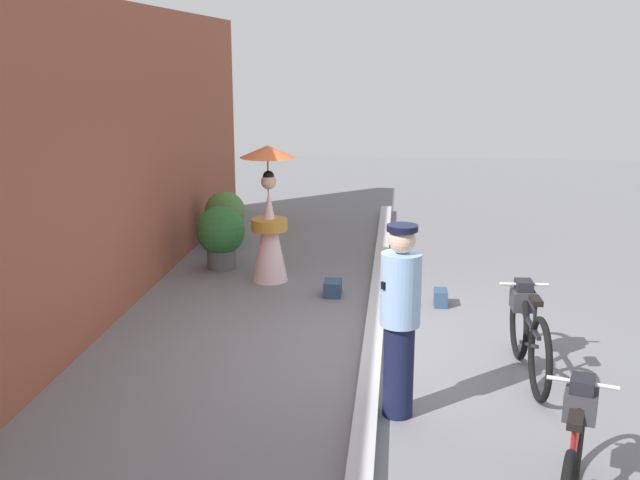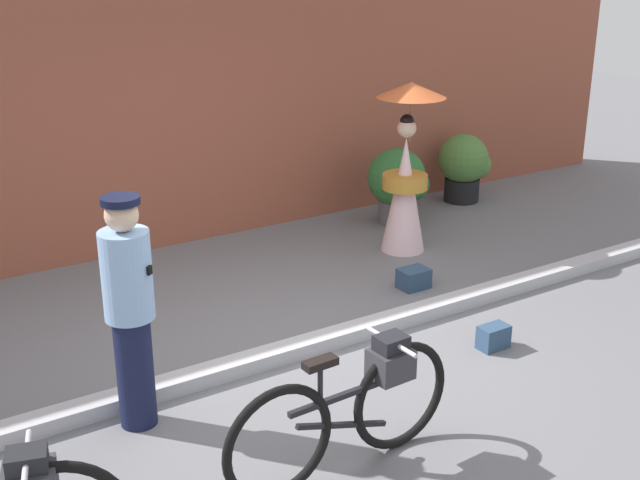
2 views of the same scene
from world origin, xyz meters
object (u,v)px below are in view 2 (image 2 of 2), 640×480
person_with_parasol (406,171)px  potted_plant_small (399,182)px  bicycle_near_officer (351,407)px  person_officer (130,308)px  potted_plant_by_door (465,165)px  backpack_spare (494,337)px  backpack_on_pavement (414,278)px

person_with_parasol → potted_plant_small: size_ratio=2.01×
bicycle_near_officer → person_officer: size_ratio=1.03×
potted_plant_by_door → backpack_spare: potted_plant_by_door is taller
person_officer → potted_plant_by_door: size_ratio=1.88×
person_with_parasol → potted_plant_small: 1.02m
person_with_parasol → backpack_on_pavement: (-0.59, -0.92, -0.80)m
potted_plant_by_door → backpack_spare: (-2.62, -3.30, -0.38)m
bicycle_near_officer → person_with_parasol: 4.11m
person_officer → backpack_on_pavement: size_ratio=5.75×
potted_plant_small → person_with_parasol: bearing=-123.8°
bicycle_near_officer → potted_plant_small: potted_plant_small is taller
person_officer → potted_plant_by_door: person_officer is taller
bicycle_near_officer → potted_plant_by_door: bearing=41.3°
person_officer → backpack_spare: 3.08m
bicycle_near_officer → backpack_spare: 2.11m
bicycle_near_officer → backpack_on_pavement: 3.04m
person_with_parasol → backpack_spare: (-0.82, -2.28, -0.80)m
bicycle_near_officer → person_with_parasol: size_ratio=0.93×
backpack_on_pavement → backpack_spare: (-0.24, -1.36, 0.00)m
person_officer → person_with_parasol: 4.15m
potted_plant_by_door → potted_plant_small: potted_plant_small is taller
person_officer → potted_plant_small: bearing=30.8°
person_officer → backpack_on_pavement: person_officer is taller
person_with_parasol → backpack_on_pavement: size_ratio=6.33×
person_officer → potted_plant_small: size_ratio=1.83×
potted_plant_small → backpack_on_pavement: (-1.11, -1.71, -0.40)m
person_with_parasol → backpack_spare: bearing=-109.9°
person_officer → backpack_on_pavement: (3.17, 0.84, -0.79)m
person_with_parasol → backpack_on_pavement: bearing=-122.5°
potted_plant_by_door → backpack_on_pavement: size_ratio=3.06×
bicycle_near_officer → potted_plant_by_door: size_ratio=1.93×
backpack_on_pavement → potted_plant_by_door: bearing=39.2°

